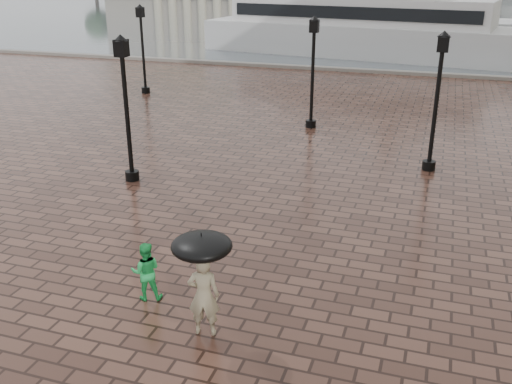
% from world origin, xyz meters
% --- Properties ---
extents(harbour_water, '(240.00, 240.00, 0.00)m').
position_xyz_m(harbour_water, '(0.00, 92.00, 0.00)').
color(harbour_water, '#475057').
rests_on(harbour_water, ground).
extents(quay_edge, '(80.00, 0.60, 0.30)m').
position_xyz_m(quay_edge, '(0.00, 32.00, 0.00)').
color(quay_edge, slate).
rests_on(quay_edge, ground).
extents(street_lamps, '(21.44, 14.44, 4.40)m').
position_xyz_m(street_lamps, '(-1.60, 17.60, 2.33)').
color(street_lamps, black).
rests_on(street_lamps, ground).
extents(adult_pedestrian, '(0.66, 0.51, 1.62)m').
position_xyz_m(adult_pedestrian, '(-0.59, 3.18, 0.81)').
color(adult_pedestrian, gray).
rests_on(adult_pedestrian, ground).
extents(child_pedestrian, '(0.75, 0.69, 1.26)m').
position_xyz_m(child_pedestrian, '(-2.19, 3.92, 0.63)').
color(child_pedestrian, green).
rests_on(child_pedestrian, ground).
extents(ferry_near, '(24.31, 9.43, 7.77)m').
position_xyz_m(ferry_near, '(-3.33, 39.30, 2.34)').
color(ferry_near, silver).
rests_on(ferry_near, ground).
extents(umbrella, '(1.10, 1.10, 1.12)m').
position_xyz_m(umbrella, '(-0.59, 3.18, 1.83)').
color(umbrella, black).
rests_on(umbrella, ground).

